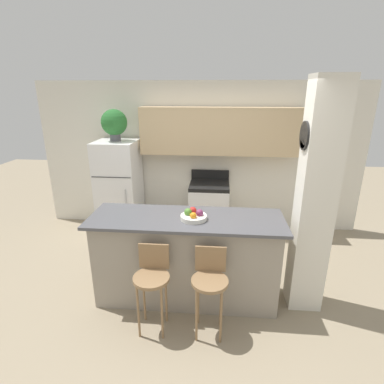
{
  "coord_description": "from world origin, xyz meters",
  "views": [
    {
      "loc": [
        0.34,
        -3.05,
        2.41
      ],
      "look_at": [
        0.0,
        0.73,
        1.1
      ],
      "focal_mm": 28.0,
      "sensor_mm": 36.0,
      "label": 1
    }
  ],
  "objects_px": {
    "refrigerator": "(120,188)",
    "potted_plant_on_fridge": "(114,123)",
    "fruit_bowl": "(193,216)",
    "bar_stool_right": "(210,280)",
    "trash_bin": "(150,228)",
    "bar_stool_left": "(152,277)",
    "stove_range": "(209,208)"
  },
  "relations": [
    {
      "from": "trash_bin",
      "to": "potted_plant_on_fridge",
      "type": "bearing_deg",
      "value": 155.57
    },
    {
      "from": "stove_range",
      "to": "potted_plant_on_fridge",
      "type": "distance_m",
      "value": 2.11
    },
    {
      "from": "bar_stool_left",
      "to": "refrigerator",
      "type": "bearing_deg",
      "value": 115.32
    },
    {
      "from": "bar_stool_left",
      "to": "potted_plant_on_fridge",
      "type": "bearing_deg",
      "value": 115.32
    },
    {
      "from": "bar_stool_right",
      "to": "stove_range",
      "type": "bearing_deg",
      "value": 92.25
    },
    {
      "from": "potted_plant_on_fridge",
      "to": "bar_stool_right",
      "type": "bearing_deg",
      "value": -53.64
    },
    {
      "from": "bar_stool_right",
      "to": "refrigerator",
      "type": "bearing_deg",
      "value": 126.36
    },
    {
      "from": "bar_stool_left",
      "to": "bar_stool_right",
      "type": "xyz_separation_m",
      "value": [
        0.58,
        0.0,
        0.0
      ]
    },
    {
      "from": "bar_stool_left",
      "to": "bar_stool_right",
      "type": "bearing_deg",
      "value": 0.0
    },
    {
      "from": "bar_stool_left",
      "to": "potted_plant_on_fridge",
      "type": "height_order",
      "value": "potted_plant_on_fridge"
    },
    {
      "from": "bar_stool_left",
      "to": "bar_stool_right",
      "type": "distance_m",
      "value": 0.58
    },
    {
      "from": "trash_bin",
      "to": "bar_stool_left",
      "type": "bearing_deg",
      "value": -75.89
    },
    {
      "from": "potted_plant_on_fridge",
      "to": "fruit_bowl",
      "type": "xyz_separation_m",
      "value": [
        1.42,
        -1.74,
        -0.8
      ]
    },
    {
      "from": "fruit_bowl",
      "to": "trash_bin",
      "type": "height_order",
      "value": "fruit_bowl"
    },
    {
      "from": "refrigerator",
      "to": "bar_stool_left",
      "type": "relative_size",
      "value": 1.75
    },
    {
      "from": "bar_stool_right",
      "to": "potted_plant_on_fridge",
      "type": "bearing_deg",
      "value": 126.36
    },
    {
      "from": "refrigerator",
      "to": "trash_bin",
      "type": "height_order",
      "value": "refrigerator"
    },
    {
      "from": "bar_stool_right",
      "to": "potted_plant_on_fridge",
      "type": "xyz_separation_m",
      "value": [
        -1.63,
        2.21,
        1.29
      ]
    },
    {
      "from": "stove_range",
      "to": "bar_stool_left",
      "type": "height_order",
      "value": "stove_range"
    },
    {
      "from": "trash_bin",
      "to": "stove_range",
      "type": "bearing_deg",
      "value": 17.17
    },
    {
      "from": "potted_plant_on_fridge",
      "to": "fruit_bowl",
      "type": "distance_m",
      "value": 2.39
    },
    {
      "from": "potted_plant_on_fridge",
      "to": "fruit_bowl",
      "type": "height_order",
      "value": "potted_plant_on_fridge"
    },
    {
      "from": "fruit_bowl",
      "to": "trash_bin",
      "type": "relative_size",
      "value": 0.76
    },
    {
      "from": "stove_range",
      "to": "bar_stool_left",
      "type": "bearing_deg",
      "value": -102.28
    },
    {
      "from": "bar_stool_left",
      "to": "fruit_bowl",
      "type": "xyz_separation_m",
      "value": [
        0.38,
        0.48,
        0.48
      ]
    },
    {
      "from": "refrigerator",
      "to": "stove_range",
      "type": "height_order",
      "value": "refrigerator"
    },
    {
      "from": "refrigerator",
      "to": "potted_plant_on_fridge",
      "type": "bearing_deg",
      "value": 115.24
    },
    {
      "from": "refrigerator",
      "to": "potted_plant_on_fridge",
      "type": "height_order",
      "value": "potted_plant_on_fridge"
    },
    {
      "from": "bar_stool_left",
      "to": "bar_stool_right",
      "type": "relative_size",
      "value": 1.0
    },
    {
      "from": "refrigerator",
      "to": "trash_bin",
      "type": "bearing_deg",
      "value": -24.42
    },
    {
      "from": "stove_range",
      "to": "trash_bin",
      "type": "xyz_separation_m",
      "value": [
        -0.99,
        -0.3,
        -0.27
      ]
    },
    {
      "from": "refrigerator",
      "to": "fruit_bowl",
      "type": "relative_size",
      "value": 5.55
    }
  ]
}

